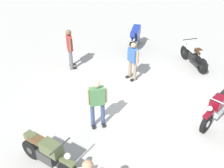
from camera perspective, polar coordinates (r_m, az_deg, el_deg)
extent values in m
plane|color=#ADAAA3|center=(9.92, 4.30, -3.47)|extent=(40.00, 40.00, 0.00)
cylinder|color=black|center=(13.17, 15.19, 6.50)|extent=(0.52, 0.55, 0.64)
cylinder|color=black|center=(12.09, 18.54, 3.59)|extent=(0.52, 0.55, 0.64)
cylinder|color=black|center=(13.17, 15.19, 6.50)|extent=(0.25, 0.26, 0.22)
cylinder|color=black|center=(12.09, 18.54, 3.59)|extent=(0.25, 0.26, 0.22)
cube|color=black|center=(12.54, 16.98, 5.41)|extent=(0.59, 0.60, 0.32)
cube|color=silver|center=(12.53, 16.80, 7.45)|extent=(0.61, 0.63, 0.30)
cube|color=silver|center=(13.03, 15.40, 7.89)|extent=(0.42, 0.43, 0.08)
cube|color=#382314|center=(12.18, 17.89, 6.66)|extent=(0.60, 0.62, 0.12)
cube|color=silver|center=(11.97, 18.63, 5.97)|extent=(0.38, 0.38, 0.18)
cylinder|color=black|center=(12.18, 17.23, 4.30)|extent=(0.46, 0.48, 0.16)
cylinder|color=black|center=(12.68, 16.21, 9.09)|extent=(0.54, 0.50, 0.04)
sphere|color=silver|center=(12.93, 15.58, 8.65)|extent=(0.16, 0.16, 0.16)
cylinder|color=black|center=(14.45, 5.36, 9.71)|extent=(0.62, 0.31, 0.60)
cylinder|color=black|center=(13.23, 4.25, 7.60)|extent=(0.64, 0.38, 0.60)
cylinder|color=silver|center=(14.45, 5.36, 9.71)|extent=(0.25, 0.23, 0.21)
cylinder|color=silver|center=(13.23, 4.25, 7.60)|extent=(0.25, 0.23, 0.21)
cube|color=silver|center=(13.75, 4.80, 9.00)|extent=(0.61, 0.42, 0.32)
cube|color=navy|center=(13.74, 5.00, 10.77)|extent=(1.05, 0.61, 0.57)
cone|color=navy|center=(14.17, 5.45, 12.06)|extent=(0.43, 0.42, 0.39)
cube|color=black|center=(13.35, 4.68, 10.46)|extent=(0.65, 0.41, 0.12)
cube|color=navy|center=(13.04, 4.43, 10.33)|extent=(0.39, 0.30, 0.23)
cylinder|color=silver|center=(13.14, 4.79, 9.64)|extent=(0.40, 0.19, 0.17)
cylinder|color=silver|center=(13.17, 4.10, 9.72)|extent=(0.40, 0.19, 0.17)
cylinder|color=silver|center=(14.03, 5.34, 11.95)|extent=(0.22, 0.68, 0.04)
sphere|color=silver|center=(14.26, 5.50, 11.98)|extent=(0.16, 0.16, 0.16)
cylinder|color=black|center=(7.92, -16.57, -13.02)|extent=(0.19, 0.61, 0.60)
cylinder|color=#333333|center=(7.92, -16.57, -13.02)|extent=(0.19, 0.22, 0.21)
cube|color=#333333|center=(7.49, -13.45, -14.59)|extent=(0.31, 0.57, 0.32)
cube|color=#515B38|center=(7.09, -12.71, -13.08)|extent=(0.35, 0.58, 0.30)
cube|color=#515B38|center=(6.94, -9.37, -15.95)|extent=(0.18, 0.45, 0.08)
cube|color=brown|center=(7.34, -15.24, -11.43)|extent=(0.29, 0.61, 0.12)
cube|color=#515B38|center=(7.54, -16.78, -10.57)|extent=(0.24, 0.33, 0.18)
cylinder|color=#333333|center=(7.82, -14.58, -12.81)|extent=(0.14, 0.56, 0.16)
cylinder|color=#333333|center=(6.74, -10.94, -12.79)|extent=(0.70, 0.08, 0.04)
sphere|color=silver|center=(6.76, -9.37, -14.79)|extent=(0.16, 0.16, 0.16)
cylinder|color=black|center=(8.86, 19.27, -7.83)|extent=(0.65, 0.25, 0.64)
cylinder|color=silver|center=(8.86, 19.27, -7.83)|extent=(0.25, 0.18, 0.22)
cube|color=silver|center=(9.40, 21.45, -5.02)|extent=(0.61, 0.39, 0.32)
cube|color=maroon|center=(9.02, 21.42, -3.56)|extent=(0.61, 0.43, 0.30)
cube|color=maroon|center=(8.65, 19.68, -6.04)|extent=(0.46, 0.25, 0.08)
cube|color=black|center=(9.38, 22.56, -2.26)|extent=(0.64, 0.38, 0.12)
cylinder|color=silver|center=(8.62, 20.85, -3.17)|extent=(0.18, 0.69, 0.04)
sphere|color=silver|center=(8.56, 19.99, -4.90)|extent=(0.16, 0.16, 0.16)
cylinder|color=#384772|center=(8.54, -4.13, -6.65)|extent=(0.18, 0.18, 0.83)
cube|color=black|center=(8.73, -3.96, -8.81)|extent=(0.25, 0.25, 0.08)
cylinder|color=#384772|center=(8.59, -1.97, -6.33)|extent=(0.18, 0.18, 0.83)
cube|color=black|center=(8.78, -1.84, -8.48)|extent=(0.25, 0.25, 0.08)
cube|color=#4C7F4C|center=(8.14, -3.18, -2.59)|extent=(0.48, 0.48, 0.59)
cylinder|color=#D8AD8C|center=(8.10, -5.11, -2.76)|extent=(0.13, 0.13, 0.55)
cylinder|color=#D8AD8C|center=(8.18, -1.28, -2.23)|extent=(0.13, 0.13, 0.55)
sphere|color=#D8AD8C|center=(7.91, -3.28, 0.00)|extent=(0.22, 0.22, 0.22)
cylinder|color=#59595B|center=(11.84, -8.60, 4.99)|extent=(0.18, 0.18, 0.87)
cube|color=black|center=(12.03, -8.16, 3.34)|extent=(0.26, 0.25, 0.08)
cylinder|color=#59595B|center=(12.15, -8.79, 5.70)|extent=(0.18, 0.18, 0.87)
cube|color=black|center=(12.33, -8.37, 4.08)|extent=(0.26, 0.25, 0.08)
cube|color=#B23333|center=(11.68, -8.99, 8.61)|extent=(0.50, 0.50, 0.62)
cylinder|color=brown|center=(11.41, -8.83, 8.15)|extent=(0.13, 0.13, 0.58)
cylinder|color=brown|center=(11.94, -9.16, 9.22)|extent=(0.13, 0.13, 0.58)
sphere|color=brown|center=(11.51, -9.18, 10.70)|extent=(0.24, 0.24, 0.24)
cylinder|color=gray|center=(11.15, 3.84, 3.27)|extent=(0.17, 0.17, 0.79)
cube|color=black|center=(11.29, 3.53, 1.60)|extent=(0.28, 0.20, 0.08)
cylinder|color=gray|center=(10.93, 4.83, 2.61)|extent=(0.17, 0.17, 0.79)
cube|color=black|center=(11.08, 4.51, 0.92)|extent=(0.28, 0.20, 0.08)
cube|color=#3359A5|center=(10.73, 4.48, 6.12)|extent=(0.39, 0.50, 0.56)
cylinder|color=tan|center=(10.91, 3.61, 6.71)|extent=(0.12, 0.12, 0.53)
cylinder|color=tan|center=(10.54, 5.38, 5.66)|extent=(0.12, 0.12, 0.53)
sphere|color=tan|center=(10.55, 4.57, 8.16)|extent=(0.22, 0.22, 0.22)
sphere|color=tan|center=(5.52, -5.16, -16.78)|extent=(0.23, 0.23, 0.23)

